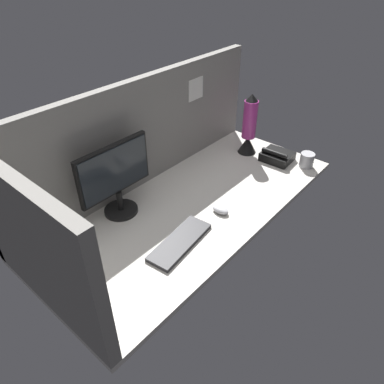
{
  "coord_description": "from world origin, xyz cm",
  "views": [
    {
      "loc": [
        -119.85,
        -102.33,
        120.5
      ],
      "look_at": [
        -12.52,
        0.0,
        14.0
      ],
      "focal_mm": 33.26,
      "sensor_mm": 36.0,
      "label": 1
    }
  ],
  "objects_px": {
    "monitor": "(116,177)",
    "mouse": "(221,210)",
    "lava_lamp": "(249,129)",
    "mug_steel": "(307,160)",
    "keyboard": "(180,242)",
    "desk_phone": "(277,156)"
  },
  "relations": [
    {
      "from": "monitor",
      "to": "mouse",
      "type": "height_order",
      "value": "monitor"
    },
    {
      "from": "lava_lamp",
      "to": "mug_steel",
      "type": "bearing_deg",
      "value": -77.36
    },
    {
      "from": "keyboard",
      "to": "mouse",
      "type": "height_order",
      "value": "mouse"
    },
    {
      "from": "monitor",
      "to": "keyboard",
      "type": "distance_m",
      "value": 0.46
    },
    {
      "from": "mug_steel",
      "to": "lava_lamp",
      "type": "bearing_deg",
      "value": 102.64
    },
    {
      "from": "keyboard",
      "to": "lava_lamp",
      "type": "distance_m",
      "value": 1.02
    },
    {
      "from": "monitor",
      "to": "mouse",
      "type": "distance_m",
      "value": 0.58
    },
    {
      "from": "keyboard",
      "to": "desk_phone",
      "type": "bearing_deg",
      "value": -4.21
    },
    {
      "from": "keyboard",
      "to": "monitor",
      "type": "bearing_deg",
      "value": 86.52
    },
    {
      "from": "keyboard",
      "to": "desk_phone",
      "type": "height_order",
      "value": "desk_phone"
    },
    {
      "from": "monitor",
      "to": "keyboard",
      "type": "xyz_separation_m",
      "value": [
        0.02,
        -0.41,
        -0.21
      ]
    },
    {
      "from": "monitor",
      "to": "desk_phone",
      "type": "bearing_deg",
      "value": -19.67
    },
    {
      "from": "mug_steel",
      "to": "mouse",
      "type": "bearing_deg",
      "value": 169.95
    },
    {
      "from": "mug_steel",
      "to": "lava_lamp",
      "type": "relative_size",
      "value": 0.23
    },
    {
      "from": "monitor",
      "to": "mouse",
      "type": "relative_size",
      "value": 4.46
    },
    {
      "from": "desk_phone",
      "to": "mouse",
      "type": "bearing_deg",
      "value": -175.72
    },
    {
      "from": "keyboard",
      "to": "lava_lamp",
      "type": "height_order",
      "value": "lava_lamp"
    },
    {
      "from": "monitor",
      "to": "lava_lamp",
      "type": "relative_size",
      "value": 1.04
    },
    {
      "from": "keyboard",
      "to": "mug_steel",
      "type": "distance_m",
      "value": 1.07
    },
    {
      "from": "keyboard",
      "to": "mouse",
      "type": "relative_size",
      "value": 3.85
    },
    {
      "from": "monitor",
      "to": "keyboard",
      "type": "bearing_deg",
      "value": -86.64
    },
    {
      "from": "mouse",
      "to": "mug_steel",
      "type": "relative_size",
      "value": 1.03
    }
  ]
}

